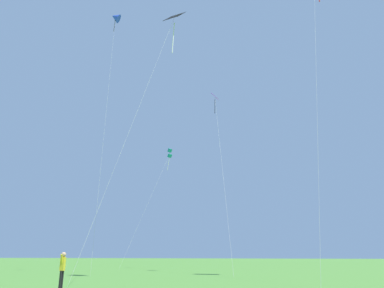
% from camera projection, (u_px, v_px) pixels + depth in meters
% --- Properties ---
extents(kite_black_large, '(3.37, 8.45, 21.52)m').
position_uv_depth(kite_black_large, '(172.00, 28.00, 29.95)').
color(kite_black_large, black).
rests_on(kite_black_large, ground_plane).
extents(kite_teal_box, '(3.51, 6.80, 15.57)m').
position_uv_depth(kite_teal_box, '(169.00, 154.00, 49.17)').
color(kite_teal_box, teal).
rests_on(kite_teal_box, ground_plane).
extents(kite_blue_delta, '(3.96, 6.40, 28.76)m').
position_uv_depth(kite_blue_delta, '(115.00, 18.00, 42.01)').
color(kite_blue_delta, blue).
rests_on(kite_blue_delta, ground_plane).
extents(kite_purple_streamer, '(3.94, 9.53, 18.75)m').
position_uv_depth(kite_purple_streamer, '(216.00, 107.00, 38.55)').
color(kite_purple_streamer, purple).
rests_on(kite_purple_streamer, ground_plane).
extents(person_with_spool, '(0.23, 0.55, 1.69)m').
position_uv_depth(person_with_spool, '(62.00, 267.00, 17.24)').
color(person_with_spool, black).
rests_on(person_with_spool, ground_plane).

